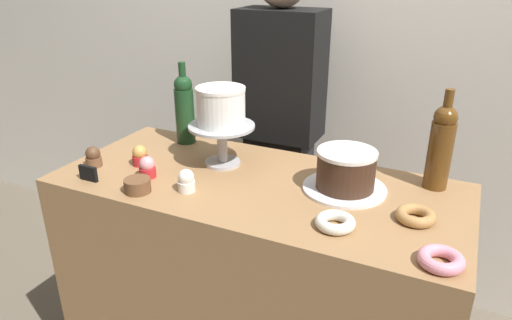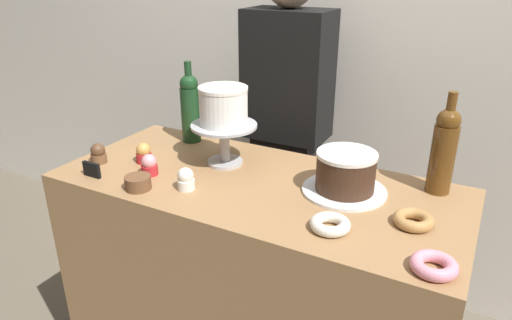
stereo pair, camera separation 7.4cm
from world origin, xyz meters
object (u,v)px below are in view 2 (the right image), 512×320
at_px(donut_sugar, 330,224).
at_px(price_sign_chalkboard, 92,170).
at_px(donut_maple, 413,220).
at_px(wine_bottle_amber, 444,149).
at_px(donut_pink, 434,265).
at_px(cake_stand_pedestal, 224,137).
at_px(chocolate_round_cake, 346,171).
at_px(wine_bottle_green, 190,107).
at_px(cupcake_vanilla, 186,179).
at_px(barista_figure, 286,138).
at_px(cupcake_caramel, 144,153).
at_px(cupcake_chocolate, 98,154).
at_px(cookie_stack, 138,183).
at_px(white_layer_cake, 223,106).
at_px(cupcake_strawberry, 149,165).

relative_size(donut_sugar, price_sign_chalkboard, 1.60).
distance_m(donut_sugar, donut_maple, 0.24).
relative_size(wine_bottle_amber, donut_pink, 2.91).
xyz_separation_m(cake_stand_pedestal, chocolate_round_cake, (0.45, -0.01, -0.03)).
relative_size(wine_bottle_green, cupcake_vanilla, 4.38).
distance_m(donut_pink, barista_figure, 1.10).
height_order(chocolate_round_cake, wine_bottle_amber, wine_bottle_amber).
height_order(cake_stand_pedestal, donut_maple, cake_stand_pedestal).
distance_m(cupcake_caramel, donut_maple, 0.95).
xyz_separation_m(cupcake_caramel, donut_sugar, (0.76, -0.12, -0.02)).
bearing_deg(cupcake_chocolate, wine_bottle_green, 64.45).
bearing_deg(cookie_stack, donut_pink, -0.12).
relative_size(cake_stand_pedestal, donut_pink, 2.09).
bearing_deg(cupcake_vanilla, cookie_stack, -152.56).
bearing_deg(cupcake_caramel, white_layer_cake, 26.20).
relative_size(white_layer_cake, donut_pink, 1.53).
height_order(chocolate_round_cake, donut_maple, chocolate_round_cake).
bearing_deg(cake_stand_pedestal, chocolate_round_cake, -1.71).
bearing_deg(donut_maple, price_sign_chalkboard, -169.34).
distance_m(wine_bottle_green, cupcake_caramel, 0.29).
height_order(cake_stand_pedestal, barista_figure, barista_figure).
bearing_deg(chocolate_round_cake, cupcake_strawberry, -163.25).
bearing_deg(cupcake_caramel, cookie_stack, -54.04).
bearing_deg(barista_figure, cupcake_strawberry, -105.68).
xyz_separation_m(donut_pink, donut_sugar, (-0.28, 0.06, 0.00)).
height_order(cake_stand_pedestal, price_sign_chalkboard, cake_stand_pedestal).
xyz_separation_m(chocolate_round_cake, cupcake_caramel, (-0.72, -0.12, -0.04)).
bearing_deg(white_layer_cake, cookie_stack, -114.22).
bearing_deg(cupcake_vanilla, donut_maple, 9.74).
distance_m(wine_bottle_green, barista_figure, 0.49).
distance_m(chocolate_round_cake, donut_sugar, 0.24).
height_order(cake_stand_pedestal, cupcake_chocolate, cake_stand_pedestal).
bearing_deg(donut_sugar, cupcake_caramel, 171.16).
relative_size(cupcake_caramel, cookie_stack, 0.88).
distance_m(donut_pink, cookie_stack, 0.91).
height_order(price_sign_chalkboard, barista_figure, barista_figure).
bearing_deg(cake_stand_pedestal, cupcake_chocolate, -152.62).
xyz_separation_m(cupcake_strawberry, barista_figure, (0.20, 0.70, -0.10)).
relative_size(cupcake_caramel, cupcake_chocolate, 1.00).
bearing_deg(cupcake_strawberry, cupcake_vanilla, -10.27).
bearing_deg(chocolate_round_cake, donut_pink, -42.94).
xyz_separation_m(wine_bottle_amber, donut_maple, (-0.03, -0.25, -0.13)).
bearing_deg(barista_figure, cupcake_chocolate, -121.17).
distance_m(wine_bottle_amber, barista_figure, 0.81).
bearing_deg(price_sign_chalkboard, white_layer_cake, 42.52).
bearing_deg(wine_bottle_green, donut_pink, -23.61).
height_order(cookie_stack, price_sign_chalkboard, price_sign_chalkboard).
bearing_deg(cupcake_vanilla, donut_pink, -5.42).
xyz_separation_m(white_layer_cake, donut_maple, (0.69, -0.12, -0.20)).
height_order(white_layer_cake, cupcake_chocolate, white_layer_cake).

